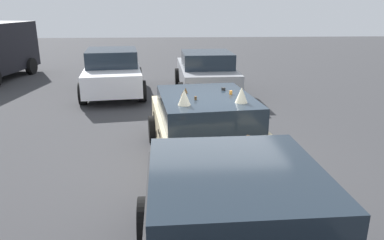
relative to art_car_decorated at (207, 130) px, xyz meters
The scene contains 4 objects.
ground_plane 0.68m from the art_car_decorated, behind, with size 60.00×60.00×0.00m, color #38383A.
art_car_decorated is the anchor object (origin of this frame).
parked_sedan_near_right 6.08m from the art_car_decorated, ahead, with size 4.37×2.13×1.45m.
parked_sedan_far_right 6.63m from the art_car_decorated, 23.73° to the left, with size 4.38×2.47×1.52m.
Camera 1 is at (-6.37, 0.68, 2.92)m, focal length 33.69 mm.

